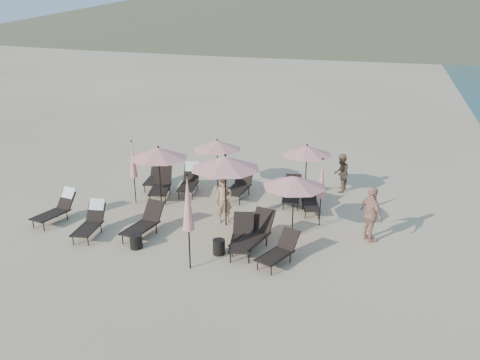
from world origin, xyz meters
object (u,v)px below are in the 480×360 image
(lounger_1, at_px, (91,221))
(umbrella_open_1, at_px, (225,162))
(umbrella_open_4, at_px, (307,150))
(lounger_8, at_px, (190,180))
(lounger_2, at_px, (144,222))
(side_table_1, at_px, (219,247))
(umbrella_open_0, at_px, (158,153))
(umbrella_open_2, at_px, (294,182))
(lounger_7, at_px, (161,185))
(umbrella_closed_0, at_px, (188,204))
(beachgoer_c, at_px, (371,214))
(beachgoer_a, at_px, (224,200))
(lounger_6, at_px, (155,176))
(umbrella_closed_1, at_px, (322,179))
(lounger_10, at_px, (292,192))
(lounger_0, at_px, (57,207))
(lounger_3, at_px, (242,237))
(lounger_9, at_px, (240,185))
(lounger_5, at_px, (279,250))
(umbrella_open_3, at_px, (217,145))
(beachgoer_b, at_px, (341,173))
(side_table_0, at_px, (136,242))
(lounger_4, at_px, (254,233))
(umbrella_closed_2, at_px, (133,160))
(lounger_11, at_px, (310,201))

(lounger_1, relative_size, umbrella_open_1, 0.67)
(umbrella_open_4, bearing_deg, umbrella_open_1, -119.09)
(lounger_8, height_order, umbrella_open_1, umbrella_open_1)
(lounger_2, relative_size, side_table_1, 3.76)
(umbrella_open_0, bearing_deg, umbrella_open_2, -10.79)
(lounger_7, relative_size, umbrella_closed_0, 0.69)
(umbrella_open_1, height_order, beachgoer_c, umbrella_open_1)
(beachgoer_a, bearing_deg, lounger_2, -162.68)
(lounger_6, relative_size, umbrella_closed_1, 0.73)
(lounger_10, relative_size, umbrella_open_2, 0.80)
(lounger_0, relative_size, lounger_3, 0.96)
(lounger_3, xyz_separation_m, beachgoer_a, (-1.29, 1.80, 0.34))
(lounger_7, bearing_deg, lounger_9, -0.14)
(lounger_2, xyz_separation_m, lounger_5, (4.58, -0.33, -0.06))
(lounger_7, bearing_deg, lounger_1, -115.64)
(umbrella_open_1, bearing_deg, beachgoer_c, 4.73)
(umbrella_open_3, bearing_deg, umbrella_open_2, -40.67)
(lounger_1, distance_m, lounger_5, 6.25)
(lounger_9, xyz_separation_m, beachgoer_a, (0.31, -2.51, 0.30))
(beachgoer_a, xyz_separation_m, beachgoer_b, (3.34, 4.46, -0.01))
(umbrella_closed_0, bearing_deg, lounger_6, 126.77)
(umbrella_open_3, bearing_deg, lounger_1, -112.77)
(lounger_7, distance_m, side_table_0, 4.49)
(beachgoer_a, bearing_deg, umbrella_closed_0, -110.56)
(lounger_2, height_order, lounger_9, lounger_9)
(lounger_4, height_order, beachgoer_c, beachgoer_c)
(lounger_6, height_order, lounger_9, lounger_9)
(lounger_2, bearing_deg, lounger_10, 54.10)
(umbrella_open_3, distance_m, side_table_0, 6.00)
(lounger_4, height_order, side_table_0, lounger_4)
(umbrella_closed_1, bearing_deg, lounger_6, 166.95)
(umbrella_open_4, relative_size, umbrella_closed_2, 0.88)
(lounger_3, height_order, lounger_10, lounger_3)
(lounger_0, bearing_deg, lounger_9, 48.06)
(lounger_6, distance_m, umbrella_open_2, 7.29)
(lounger_10, bearing_deg, umbrella_open_2, -85.61)
(umbrella_open_1, xyz_separation_m, beachgoer_a, (-0.16, 0.23, -1.43))
(lounger_0, distance_m, umbrella_closed_0, 6.12)
(lounger_7, bearing_deg, lounger_8, 27.55)
(lounger_10, relative_size, beachgoer_c, 0.95)
(lounger_5, bearing_deg, beachgoer_b, 103.23)
(lounger_1, relative_size, side_table_1, 3.64)
(side_table_1, distance_m, beachgoer_a, 2.43)
(lounger_5, distance_m, umbrella_open_0, 6.25)
(lounger_1, height_order, lounger_11, lounger_1)
(side_table_0, relative_size, side_table_1, 0.94)
(umbrella_open_3, bearing_deg, lounger_7, -140.10)
(lounger_4, xyz_separation_m, lounger_11, (1.02, 3.43, -0.09))
(lounger_8, height_order, lounger_9, lounger_8)
(lounger_5, bearing_deg, side_table_1, -158.15)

